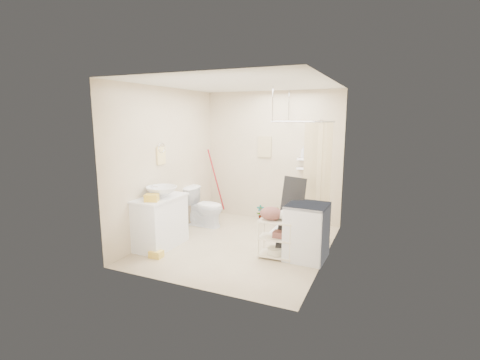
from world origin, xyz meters
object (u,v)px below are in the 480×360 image
at_px(vanity, 160,222).
at_px(laundry_rack, 276,235).
at_px(toilet, 205,207).
at_px(washing_machine, 307,232).

distance_m(vanity, laundry_rack, 1.91).
height_order(vanity, toilet, vanity).
bearing_deg(washing_machine, laundry_rack, -157.34).
distance_m(vanity, toilet, 1.25).
distance_m(toilet, washing_machine, 2.32).
distance_m(vanity, washing_machine, 2.35).
height_order(toilet, washing_machine, washing_machine).
bearing_deg(vanity, toilet, 85.03).
xyz_separation_m(toilet, washing_machine, (2.18, -0.78, 0.04)).
distance_m(washing_machine, laundry_rack, 0.45).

